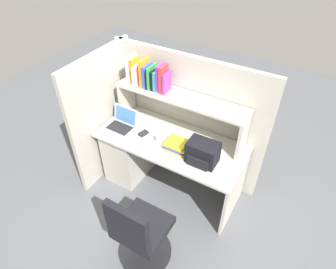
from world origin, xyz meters
name	(u,v)px	position (x,y,z in m)	size (l,w,h in m)	color
ground_plane	(170,185)	(0.00, 0.00, 0.00)	(8.00, 8.00, 0.00)	#595B60
desk	(142,150)	(-0.39, 0.00, 0.40)	(1.60, 0.70, 0.73)	beige
cubicle_partition_rear	(187,119)	(0.00, 0.38, 0.78)	(1.84, 0.05, 1.55)	#B2ADA0
cubicle_partition_left	(105,116)	(-0.85, -0.05, 0.78)	(0.05, 1.06, 1.55)	#B2ADA0
overhead_hutch	(180,104)	(0.00, 0.20, 1.08)	(1.44, 0.28, 0.45)	#BCB7AC
reference_books_on_shelf	(148,75)	(-0.39, 0.20, 1.31)	(0.47, 0.18, 0.30)	white
laptop	(122,123)	(-0.58, -0.07, 0.78)	(0.32, 0.26, 0.22)	#B7BABF
backpack	(202,153)	(0.42, -0.11, 0.84)	(0.30, 0.23, 0.23)	black
computer_mouse	(143,133)	(-0.31, -0.06, 0.75)	(0.06, 0.10, 0.03)	#262628
paper_cup	(159,138)	(-0.09, -0.07, 0.77)	(0.08, 0.08, 0.08)	white
desk_book_stack	(176,145)	(0.12, -0.08, 0.78)	(0.24, 0.19, 0.09)	yellow
office_chair	(140,235)	(0.22, -0.93, 0.39)	(0.52, 0.52, 0.93)	black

